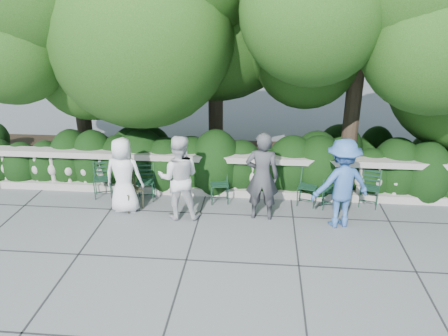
# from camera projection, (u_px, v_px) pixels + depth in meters

# --- Properties ---
(ground) EXTENTS (90.00, 90.00, 0.00)m
(ground) POSITION_uv_depth(u_px,v_px,m) (219.00, 233.00, 8.70)
(ground) COLOR #575A5F
(ground) RESTS_ON ground
(balustrade) EXTENTS (12.00, 0.44, 1.00)m
(balustrade) POSITION_uv_depth(u_px,v_px,m) (227.00, 176.00, 10.18)
(balustrade) COLOR #9E998E
(balustrade) RESTS_ON ground
(shrub_hedge) EXTENTS (15.00, 2.60, 1.70)m
(shrub_hedge) POSITION_uv_depth(u_px,v_px,m) (231.00, 175.00, 11.47)
(shrub_hedge) COLOR black
(shrub_hedge) RESTS_ON ground
(tree_canopy) EXTENTS (15.04, 6.52, 6.78)m
(tree_canopy) POSITION_uv_depth(u_px,v_px,m) (262.00, 16.00, 10.12)
(tree_canopy) COLOR #3F3023
(tree_canopy) RESTS_ON ground
(chair_a) EXTENTS (0.50, 0.53, 0.84)m
(chair_a) POSITION_uv_depth(u_px,v_px,m) (146.00, 202.00, 9.99)
(chair_a) COLOR black
(chair_a) RESTS_ON ground
(chair_b) EXTENTS (0.51, 0.54, 0.84)m
(chair_b) POSITION_uv_depth(u_px,v_px,m) (220.00, 205.00, 9.86)
(chair_b) COLOR black
(chair_b) RESTS_ON ground
(chair_c) EXTENTS (0.56, 0.59, 0.84)m
(chair_c) POSITION_uv_depth(u_px,v_px,m) (104.00, 199.00, 10.14)
(chair_c) COLOR black
(chair_c) RESTS_ON ground
(chair_d) EXTENTS (0.55, 0.58, 0.84)m
(chair_d) POSITION_uv_depth(u_px,v_px,m) (305.00, 207.00, 9.75)
(chair_d) COLOR black
(chair_d) RESTS_ON ground
(chair_e) EXTENTS (0.56, 0.59, 0.84)m
(chair_e) POSITION_uv_depth(u_px,v_px,m) (367.00, 209.00, 9.68)
(chair_e) COLOR black
(chair_e) RESTS_ON ground
(chair_f) EXTENTS (0.47, 0.51, 0.84)m
(chair_f) POSITION_uv_depth(u_px,v_px,m) (331.00, 211.00, 9.59)
(chair_f) COLOR black
(chair_f) RESTS_ON ground
(chair_weathered) EXTENTS (0.65, 0.65, 0.84)m
(chair_weathered) POSITION_uv_depth(u_px,v_px,m) (136.00, 211.00, 9.58)
(chair_weathered) COLOR black
(chair_weathered) RESTS_ON ground
(person_businessman) EXTENTS (0.82, 0.54, 1.67)m
(person_businessman) POSITION_uv_depth(u_px,v_px,m) (124.00, 175.00, 9.31)
(person_businessman) COLOR white
(person_businessman) RESTS_ON ground
(person_woman_grey) EXTENTS (0.70, 0.47, 1.89)m
(person_woman_grey) POSITION_uv_depth(u_px,v_px,m) (262.00, 176.00, 8.97)
(person_woman_grey) COLOR #3A3B3F
(person_woman_grey) RESTS_ON ground
(person_casual_man) EXTENTS (0.93, 0.75, 1.81)m
(person_casual_man) POSITION_uv_depth(u_px,v_px,m) (179.00, 178.00, 9.01)
(person_casual_man) COLOR silver
(person_casual_man) RESTS_ON ground
(person_older_blue) EXTENTS (1.35, 1.01, 1.85)m
(person_older_blue) POSITION_uv_depth(u_px,v_px,m) (342.00, 184.00, 8.68)
(person_older_blue) COLOR #3862AA
(person_older_blue) RESTS_ON ground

